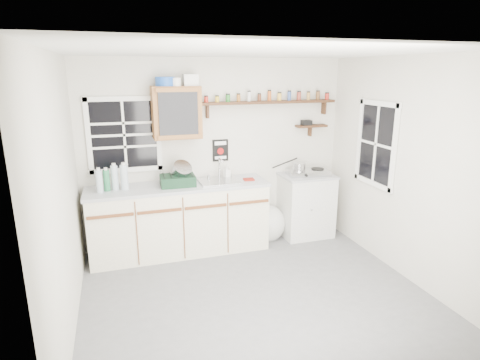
% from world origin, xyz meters
% --- Properties ---
extents(room, '(3.64, 3.24, 2.54)m').
position_xyz_m(room, '(0.00, 0.00, 1.25)').
color(room, '#57575A').
rests_on(room, ground).
extents(main_cabinet, '(2.31, 0.63, 0.92)m').
position_xyz_m(main_cabinet, '(-0.58, 1.30, 0.46)').
color(main_cabinet, beige).
rests_on(main_cabinet, floor).
extents(right_cabinet, '(0.73, 0.57, 0.91)m').
position_xyz_m(right_cabinet, '(1.25, 1.32, 0.46)').
color(right_cabinet, beige).
rests_on(right_cabinet, floor).
extents(sink, '(0.52, 0.44, 0.29)m').
position_xyz_m(sink, '(-0.05, 1.30, 0.93)').
color(sink, '#ACACB1').
rests_on(sink, main_cabinet).
extents(upper_cabinet, '(0.60, 0.32, 0.65)m').
position_xyz_m(upper_cabinet, '(-0.55, 1.44, 1.82)').
color(upper_cabinet, brown).
rests_on(upper_cabinet, wall_back).
extents(upper_cabinet_clutter, '(0.52, 0.24, 0.14)m').
position_xyz_m(upper_cabinet_clutter, '(-0.55, 1.44, 2.21)').
color(upper_cabinet_clutter, '#1A4BAE').
rests_on(upper_cabinet_clutter, upper_cabinet).
extents(spice_shelf, '(1.91, 0.18, 0.35)m').
position_xyz_m(spice_shelf, '(0.74, 1.51, 1.93)').
color(spice_shelf, black).
rests_on(spice_shelf, wall_back).
extents(secondary_shelf, '(0.45, 0.16, 0.24)m').
position_xyz_m(secondary_shelf, '(1.36, 1.52, 1.58)').
color(secondary_shelf, black).
rests_on(secondary_shelf, wall_back).
extents(warning_sign, '(0.22, 0.02, 0.30)m').
position_xyz_m(warning_sign, '(0.05, 1.59, 1.28)').
color(warning_sign, black).
rests_on(warning_sign, wall_back).
extents(window_back, '(0.93, 0.03, 0.98)m').
position_xyz_m(window_back, '(-1.20, 1.59, 1.55)').
color(window_back, black).
rests_on(window_back, wall_back).
extents(window_right, '(0.03, 0.78, 1.08)m').
position_xyz_m(window_right, '(1.79, 0.55, 1.45)').
color(window_right, black).
rests_on(window_right, wall_back).
extents(water_bottles, '(0.37, 0.16, 0.34)m').
position_xyz_m(water_bottles, '(-1.38, 1.30, 1.07)').
color(water_bottles, '#A7B7C4').
rests_on(water_bottles, main_cabinet).
extents(dish_rack, '(0.44, 0.34, 0.32)m').
position_xyz_m(dish_rack, '(-0.58, 1.29, 1.02)').
color(dish_rack, black).
rests_on(dish_rack, main_cabinet).
extents(soap_bottle, '(0.10, 0.10, 0.18)m').
position_xyz_m(soap_bottle, '(0.10, 1.46, 1.01)').
color(soap_bottle, white).
rests_on(soap_bottle, main_cabinet).
extents(rag, '(0.15, 0.13, 0.02)m').
position_xyz_m(rag, '(0.35, 1.26, 0.93)').
color(rag, maroon).
rests_on(rag, main_cabinet).
extents(hotplate, '(0.62, 0.39, 0.08)m').
position_xyz_m(hotplate, '(1.25, 1.31, 0.95)').
color(hotplate, '#ACACB1').
rests_on(hotplate, right_cabinet).
extents(saucepan, '(0.42, 0.28, 0.19)m').
position_xyz_m(saucepan, '(1.10, 1.31, 1.04)').
color(saucepan, '#ACACB1').
rests_on(saucepan, hotplate).
extents(trash_bag, '(0.47, 0.42, 0.53)m').
position_xyz_m(trash_bag, '(0.67, 1.35, 0.23)').
color(trash_bag, silver).
rests_on(trash_bag, floor).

